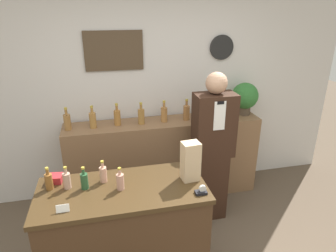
{
  "coord_description": "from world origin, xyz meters",
  "views": [
    {
      "loc": [
        -0.54,
        -1.56,
        2.3
      ],
      "look_at": [
        0.08,
        1.11,
        1.2
      ],
      "focal_mm": 32.0,
      "sensor_mm": 36.0,
      "label": 1
    }
  ],
  "objects": [
    {
      "name": "counter_bottle_1",
      "position": [
        -0.86,
        0.61,
        1.02
      ],
      "size": [
        0.06,
        0.06,
        0.19
      ],
      "color": "tan",
      "rests_on": "display_counter"
    },
    {
      "name": "back_wall",
      "position": [
        0.0,
        2.0,
        1.36
      ],
      "size": [
        5.2,
        0.09,
        2.7
      ],
      "color": "silver",
      "rests_on": "ground_plane"
    },
    {
      "name": "shelf_bottle_6",
      "position": [
        0.73,
        1.72,
        1.11
      ],
      "size": [
        0.08,
        0.08,
        0.26
      ],
      "color": "#976638",
      "rests_on": "back_shelf"
    },
    {
      "name": "back_shelf",
      "position": [
        0.17,
        1.73,
        0.51
      ],
      "size": [
        2.36,
        0.43,
        1.01
      ],
      "color": "brown",
      "rests_on": "ground_plane"
    },
    {
      "name": "counter_bottle_2",
      "position": [
        -0.72,
        0.57,
        1.02
      ],
      "size": [
        0.06,
        0.06,
        0.19
      ],
      "color": "#264E2D",
      "rests_on": "display_counter"
    },
    {
      "name": "gift_box",
      "position": [
        -0.97,
        0.72,
        0.98
      ],
      "size": [
        0.12,
        0.12,
        0.06
      ],
      "color": "maroon",
      "rests_on": "display_counter"
    },
    {
      "name": "price_card_left",
      "position": [
        -0.87,
        0.3,
        0.98
      ],
      "size": [
        0.09,
        0.02,
        0.06
      ],
      "color": "white",
      "rests_on": "display_counter"
    },
    {
      "name": "display_counter",
      "position": [
        -0.44,
        0.5,
        0.48
      ],
      "size": [
        1.35,
        0.63,
        0.95
      ],
      "color": "#422B19",
      "rests_on": "ground_plane"
    },
    {
      "name": "shelf_bottle_1",
      "position": [
        -0.65,
        1.71,
        1.11
      ],
      "size": [
        0.08,
        0.08,
        0.26
      ],
      "color": "#A27238",
      "rests_on": "back_shelf"
    },
    {
      "name": "shelf_bottle_0",
      "position": [
        -0.93,
        1.72,
        1.11
      ],
      "size": [
        0.08,
        0.08,
        0.26
      ],
      "color": "olive",
      "rests_on": "back_shelf"
    },
    {
      "name": "counter_bottle_0",
      "position": [
        -1.0,
        0.62,
        1.02
      ],
      "size": [
        0.06,
        0.06,
        0.19
      ],
      "color": "brown",
      "rests_on": "display_counter"
    },
    {
      "name": "tape_dispenser",
      "position": [
        0.16,
        0.29,
        0.97
      ],
      "size": [
        0.09,
        0.06,
        0.07
      ],
      "color": "black",
      "rests_on": "display_counter"
    },
    {
      "name": "shelf_bottle_2",
      "position": [
        -0.38,
        1.74,
        1.11
      ],
      "size": [
        0.08,
        0.08,
        0.26
      ],
      "color": "#A06B33",
      "rests_on": "back_shelf"
    },
    {
      "name": "shelf_bottle_3",
      "position": [
        -0.1,
        1.71,
        1.11
      ],
      "size": [
        0.08,
        0.08,
        0.26
      ],
      "color": "olive",
      "rests_on": "back_shelf"
    },
    {
      "name": "potted_plant",
      "position": [
        1.22,
        1.76,
        1.24
      ],
      "size": [
        0.33,
        0.33,
        0.41
      ],
      "color": "#4C3D2D",
      "rests_on": "back_shelf"
    },
    {
      "name": "shelf_bottle_7",
      "position": [
        1.0,
        1.74,
        1.11
      ],
      "size": [
        0.08,
        0.08,
        0.26
      ],
      "color": "#9B6A3C",
      "rests_on": "back_shelf"
    },
    {
      "name": "shopkeeper",
      "position": [
        0.6,
        1.19,
        0.85
      ],
      "size": [
        0.43,
        0.27,
        1.7
      ],
      "color": "#331E14",
      "rests_on": "ground_plane"
    },
    {
      "name": "shelf_bottle_4",
      "position": [
        0.17,
        1.72,
        1.11
      ],
      "size": [
        0.08,
        0.08,
        0.26
      ],
      "color": "#A26E3A",
      "rests_on": "back_shelf"
    },
    {
      "name": "paper_bag",
      "position": [
        0.13,
        0.51,
        1.12
      ],
      "size": [
        0.15,
        0.13,
        0.34
      ],
      "color": "tan",
      "rests_on": "display_counter"
    },
    {
      "name": "counter_bottle_3",
      "position": [
        -0.58,
        0.64,
        1.02
      ],
      "size": [
        0.06,
        0.06,
        0.19
      ],
      "color": "tan",
      "rests_on": "display_counter"
    },
    {
      "name": "shelf_bottle_5",
      "position": [
        0.45,
        1.72,
        1.11
      ],
      "size": [
        0.08,
        0.08,
        0.26
      ],
      "color": "#976537",
      "rests_on": "back_shelf"
    },
    {
      "name": "counter_bottle_4",
      "position": [
        -0.45,
        0.5,
        1.02
      ],
      "size": [
        0.06,
        0.06,
        0.19
      ],
      "color": "tan",
      "rests_on": "display_counter"
    }
  ]
}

